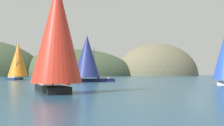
% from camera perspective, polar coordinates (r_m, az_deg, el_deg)
% --- Properties ---
extents(ground_plane, '(360.00, 360.00, 0.00)m').
position_cam_1_polar(ground_plane, '(31.35, 18.13, -5.33)').
color(ground_plane, navy).
extents(headland_right, '(58.40, 44.00, 44.78)m').
position_cam_1_polar(headland_right, '(178.68, 10.06, -2.84)').
color(headland_right, '#6B664C').
rests_on(headland_right, ground_plane).
extents(headland_center, '(74.59, 44.00, 33.80)m').
position_cam_1_polar(headland_center, '(162.60, -7.72, -2.91)').
color(headland_center, '#425138').
rests_on(headland_center, ground_plane).
extents(sailboat_scarlet_sail, '(4.86, 8.54, 10.58)m').
position_cam_1_polar(sailboat_scarlet_sail, '(22.35, -12.21, 6.12)').
color(sailboat_scarlet_sail, black).
rests_on(sailboat_scarlet_sail, ground_plane).
extents(sailboat_orange_sail, '(6.17, 10.02, 10.86)m').
position_cam_1_polar(sailboat_orange_sail, '(73.81, -20.25, 0.56)').
color(sailboat_orange_sail, navy).
rests_on(sailboat_orange_sail, ground_plane).
extents(sailboat_navy_sail, '(8.67, 5.71, 9.89)m').
position_cam_1_polar(sailboat_navy_sail, '(51.65, -5.52, 1.34)').
color(sailboat_navy_sail, '#191E4C').
rests_on(sailboat_navy_sail, ground_plane).
extents(channel_buoy, '(1.10, 1.10, 2.64)m').
position_cam_1_polar(channel_buoy, '(40.26, -9.95, -4.20)').
color(channel_buoy, red).
rests_on(channel_buoy, ground_plane).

